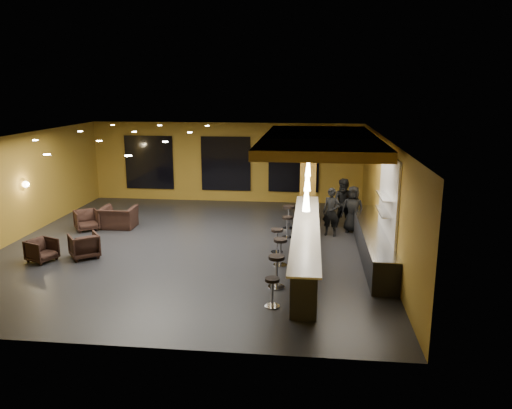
# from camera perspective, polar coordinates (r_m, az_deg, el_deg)

# --- Properties ---
(floor) EXTENTS (12.00, 13.00, 0.10)m
(floor) POSITION_cam_1_polar(r_m,az_deg,el_deg) (16.43, -7.17, -4.81)
(floor) COLOR black
(floor) RESTS_ON ground
(ceiling) EXTENTS (12.00, 13.00, 0.10)m
(ceiling) POSITION_cam_1_polar(r_m,az_deg,el_deg) (15.68, -7.55, 7.78)
(ceiling) COLOR black
(wall_back) EXTENTS (12.00, 0.10, 3.50)m
(wall_back) POSITION_cam_1_polar(r_m,az_deg,el_deg) (22.27, -3.42, 4.85)
(wall_back) COLOR olive
(wall_back) RESTS_ON floor
(wall_front) EXTENTS (12.00, 0.10, 3.50)m
(wall_front) POSITION_cam_1_polar(r_m,az_deg,el_deg) (9.95, -16.23, -6.56)
(wall_front) COLOR olive
(wall_front) RESTS_ON floor
(wall_left) EXTENTS (0.10, 13.00, 3.50)m
(wall_left) POSITION_cam_1_polar(r_m,az_deg,el_deg) (18.34, -26.07, 1.65)
(wall_left) COLOR olive
(wall_left) RESTS_ON floor
(wall_right) EXTENTS (0.10, 13.00, 3.50)m
(wall_right) POSITION_cam_1_polar(r_m,az_deg,el_deg) (15.69, 14.66, 0.80)
(wall_right) COLOR olive
(wall_right) RESTS_ON floor
(wood_soffit) EXTENTS (3.60, 8.00, 0.28)m
(wood_soffit) POSITION_cam_1_polar(r_m,az_deg,el_deg) (16.25, 7.28, 7.31)
(wood_soffit) COLOR #B58435
(wood_soffit) RESTS_ON ceiling
(window_left) EXTENTS (2.20, 0.06, 2.40)m
(window_left) POSITION_cam_1_polar(r_m,az_deg,el_deg) (23.02, -12.11, 4.73)
(window_left) COLOR black
(window_left) RESTS_ON wall_back
(window_center) EXTENTS (2.20, 0.06, 2.40)m
(window_center) POSITION_cam_1_polar(r_m,az_deg,el_deg) (22.17, -3.47, 4.68)
(window_center) COLOR black
(window_center) RESTS_ON wall_back
(window_right) EXTENTS (2.20, 0.06, 2.40)m
(window_right) POSITION_cam_1_polar(r_m,az_deg,el_deg) (21.87, 4.33, 4.54)
(window_right) COLOR black
(window_right) RESTS_ON wall_back
(tile_backsplash) EXTENTS (0.06, 3.20, 2.40)m
(tile_backsplash) POSITION_cam_1_polar(r_m,az_deg,el_deg) (14.66, 14.91, 0.92)
(tile_backsplash) COLOR white
(tile_backsplash) RESTS_ON wall_right
(bar_counter) EXTENTS (0.60, 8.00, 1.00)m
(bar_counter) POSITION_cam_1_polar(r_m,az_deg,el_deg) (14.87, 5.71, -4.50)
(bar_counter) COLOR black
(bar_counter) RESTS_ON floor
(bar_top) EXTENTS (0.78, 8.10, 0.05)m
(bar_top) POSITION_cam_1_polar(r_m,az_deg,el_deg) (14.72, 5.76, -2.55)
(bar_top) COLOR silver
(bar_top) RESTS_ON bar_counter
(prep_counter) EXTENTS (0.70, 6.00, 0.86)m
(prep_counter) POSITION_cam_1_polar(r_m,az_deg,el_deg) (15.49, 13.16, -4.33)
(prep_counter) COLOR black
(prep_counter) RESTS_ON floor
(prep_top) EXTENTS (0.72, 6.00, 0.03)m
(prep_top) POSITION_cam_1_polar(r_m,az_deg,el_deg) (15.36, 13.25, -2.71)
(prep_top) COLOR silver
(prep_top) RESTS_ON prep_counter
(wall_shelf_lower) EXTENTS (0.30, 1.50, 0.03)m
(wall_shelf_lower) POSITION_cam_1_polar(r_m,az_deg,el_deg) (14.53, 14.39, -0.78)
(wall_shelf_lower) COLOR silver
(wall_shelf_lower) RESTS_ON wall_right
(wall_shelf_upper) EXTENTS (0.30, 1.50, 0.03)m
(wall_shelf_upper) POSITION_cam_1_polar(r_m,az_deg,el_deg) (14.43, 14.49, 0.96)
(wall_shelf_upper) COLOR silver
(wall_shelf_upper) RESTS_ON wall_right
(column) EXTENTS (0.60, 0.60, 3.50)m
(column) POSITION_cam_1_polar(r_m,az_deg,el_deg) (19.05, 5.98, 3.34)
(column) COLOR olive
(column) RESTS_ON floor
(wall_sconce) EXTENTS (0.22, 0.22, 0.22)m
(wall_sconce) POSITION_cam_1_polar(r_m,az_deg,el_deg) (18.66, -24.84, 2.11)
(wall_sconce) COLOR #FFE5B2
(wall_sconce) RESTS_ON wall_left
(pendant_0) EXTENTS (0.20, 0.20, 0.70)m
(pendant_0) POSITION_cam_1_polar(r_m,az_deg,el_deg) (12.46, 5.79, 0.80)
(pendant_0) COLOR white
(pendant_0) RESTS_ON wood_soffit
(pendant_1) EXTENTS (0.20, 0.20, 0.70)m
(pendant_1) POSITION_cam_1_polar(r_m,az_deg,el_deg) (14.91, 5.90, 2.88)
(pendant_1) COLOR white
(pendant_1) RESTS_ON wood_soffit
(pendant_2) EXTENTS (0.20, 0.20, 0.70)m
(pendant_2) POSITION_cam_1_polar(r_m,az_deg,el_deg) (17.37, 5.98, 4.37)
(pendant_2) COLOR white
(pendant_2) RESTS_ON wood_soffit
(staff_a) EXTENTS (0.70, 0.56, 1.67)m
(staff_a) POSITION_cam_1_polar(r_m,az_deg,el_deg) (17.30, 8.61, -0.86)
(staff_a) COLOR black
(staff_a) RESTS_ON floor
(staff_b) EXTENTS (1.07, 0.95, 1.83)m
(staff_b) POSITION_cam_1_polar(r_m,az_deg,el_deg) (18.23, 10.05, 0.08)
(staff_b) COLOR black
(staff_b) RESTS_ON floor
(staff_c) EXTENTS (0.91, 0.70, 1.65)m
(staff_c) POSITION_cam_1_polar(r_m,az_deg,el_deg) (17.87, 11.00, -0.54)
(staff_c) COLOR black
(staff_c) RESTS_ON floor
(armchair_a) EXTENTS (0.95, 0.94, 0.67)m
(armchair_a) POSITION_cam_1_polar(r_m,az_deg,el_deg) (16.06, -23.28, -4.82)
(armchair_a) COLOR black
(armchair_a) RESTS_ON floor
(armchair_b) EXTENTS (1.13, 1.13, 0.74)m
(armchair_b) POSITION_cam_1_polar(r_m,az_deg,el_deg) (15.93, -19.04, -4.46)
(armchair_b) COLOR black
(armchair_b) RESTS_ON floor
(armchair_c) EXTENTS (1.10, 1.10, 0.73)m
(armchair_c) POSITION_cam_1_polar(r_m,az_deg,el_deg) (18.88, -18.79, -1.71)
(armchair_c) COLOR black
(armchair_c) RESTS_ON floor
(armchair_d) EXTENTS (1.22, 1.07, 0.78)m
(armchair_d) POSITION_cam_1_polar(r_m,az_deg,el_deg) (18.82, -15.42, -1.44)
(armchair_d) COLOR black
(armchair_d) RESTS_ON floor
(bar_stool_0) EXTENTS (0.36, 0.36, 0.71)m
(bar_stool_0) POSITION_cam_1_polar(r_m,az_deg,el_deg) (11.78, 1.87, -9.57)
(bar_stool_0) COLOR silver
(bar_stool_0) RESTS_ON floor
(bar_stool_1) EXTENTS (0.43, 0.43, 0.86)m
(bar_stool_1) POSITION_cam_1_polar(r_m,az_deg,el_deg) (12.82, 2.36, -7.18)
(bar_stool_1) COLOR silver
(bar_stool_1) RESTS_ON floor
(bar_stool_2) EXTENTS (0.41, 0.41, 0.81)m
(bar_stool_2) POSITION_cam_1_polar(r_m,az_deg,el_deg) (14.35, 2.80, -5.05)
(bar_stool_2) COLOR silver
(bar_stool_2) RESTS_ON floor
(bar_stool_3) EXTENTS (0.39, 0.39, 0.77)m
(bar_stool_3) POSITION_cam_1_polar(r_m,az_deg,el_deg) (15.45, 2.41, -3.79)
(bar_stool_3) COLOR silver
(bar_stool_3) RESTS_ON floor
(bar_stool_4) EXTENTS (0.38, 0.38, 0.75)m
(bar_stool_4) POSITION_cam_1_polar(r_m,az_deg,el_deg) (16.97, 3.61, -2.26)
(bar_stool_4) COLOR silver
(bar_stool_4) RESTS_ON floor
(bar_stool_5) EXTENTS (0.43, 0.43, 0.86)m
(bar_stool_5) POSITION_cam_1_polar(r_m,az_deg,el_deg) (18.02, 3.76, -1.11)
(bar_stool_5) COLOR silver
(bar_stool_5) RESTS_ON floor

